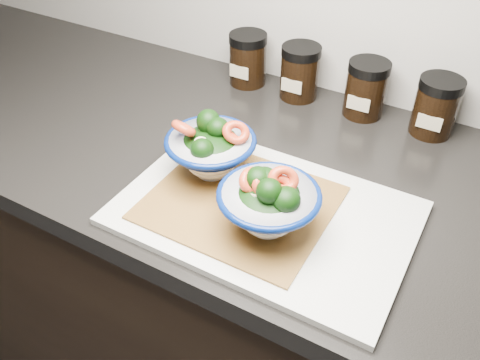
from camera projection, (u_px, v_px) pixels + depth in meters
The scene contains 10 objects.
cabinet at pixel (243, 310), 1.23m from camera, with size 3.43×0.58×0.86m, color black.
countertop at pixel (244, 162), 0.94m from camera, with size 3.50×0.60×0.04m, color black.
cutting_board at pixel (265, 213), 0.80m from camera, with size 0.45×0.30×0.01m, color silver.
bamboo_mat at pixel (240, 202), 0.80m from camera, with size 0.28×0.24×0.00m, color #A37431.
bowl_left at pixel (211, 149), 0.83m from camera, with size 0.15×0.15×0.11m.
bowl_right at pixel (269, 203), 0.73m from camera, with size 0.15×0.15×0.12m.
spice_jar_a at pixel (248, 59), 1.10m from camera, with size 0.08×0.08×0.11m.
spice_jar_b at pixel (300, 72), 1.05m from camera, with size 0.08×0.08×0.11m.
spice_jar_c at pixel (366, 89), 1.00m from camera, with size 0.08×0.08×0.11m.
spice_jar_d at pixel (436, 107), 0.95m from camera, with size 0.08×0.08×0.11m.
Camera 1 is at (0.37, 0.79, 1.45)m, focal length 38.00 mm.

